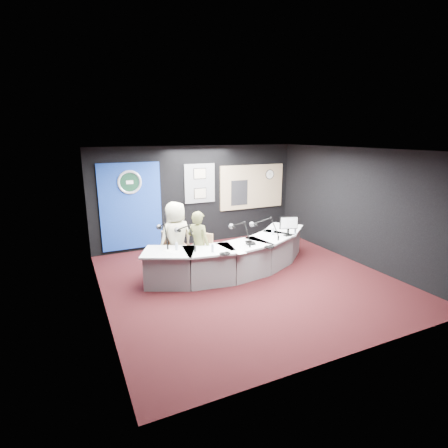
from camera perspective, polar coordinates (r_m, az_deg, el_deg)
name	(u,v)px	position (r m, az deg, el deg)	size (l,w,h in m)	color
ground	(248,280)	(7.80, 3.86, -9.04)	(6.00, 6.00, 0.00)	black
ceiling	(250,150)	(7.16, 4.25, 11.98)	(6.00, 6.00, 0.02)	silver
wall_back	(198,196)	(10.03, -4.28, 4.64)	(6.00, 0.02, 2.80)	black
wall_front	(356,265)	(5.06, 20.77, -6.27)	(6.00, 0.02, 2.80)	black
wall_left	(98,235)	(6.50, -19.83, -1.65)	(0.02, 6.00, 2.80)	black
wall_right	(356,206)	(9.16, 20.74, 2.79)	(0.02, 6.00, 2.80)	black
broadcast_desk	(234,256)	(8.09, 1.72, -5.27)	(4.50, 1.90, 0.75)	silver
backdrop_panel	(131,207)	(9.54, -14.94, 2.76)	(1.60, 0.05, 2.30)	navy
agency_seal	(130,182)	(9.39, -15.16, 6.60)	(0.63, 0.63, 0.07)	silver
seal_center	(130,182)	(9.40, -15.16, 6.60)	(0.48, 0.48, 0.01)	black
pinboard	(200,183)	(9.96, -3.98, 6.62)	(0.90, 0.04, 1.10)	slate
framed_photo_upper	(200,174)	(9.90, -3.95, 8.21)	(0.34, 0.02, 0.27)	gray
framed_photo_lower	(200,193)	(9.98, -3.89, 5.01)	(0.34, 0.02, 0.27)	gray
booth_window_frame	(252,187)	(10.71, 4.60, 6.08)	(2.12, 0.06, 1.32)	tan
booth_glow	(252,187)	(10.70, 4.63, 6.08)	(2.00, 0.02, 1.20)	#FFEBA1
equipment_rack	(239,193)	(10.50, 2.52, 5.11)	(0.55, 0.02, 0.75)	black
wall_clock	(270,174)	(10.95, 7.48, 8.04)	(0.28, 0.28, 0.01)	white
armchair_left	(177,255)	(8.04, -7.74, -5.10)	(0.48, 0.48, 0.86)	#A16E49
armchair_right	(199,258)	(7.83, -4.14, -5.53)	(0.49, 0.49, 0.87)	#A16E49
draped_jacket	(173,244)	(8.21, -8.39, -3.33)	(0.50, 0.10, 0.70)	#696459
person_man	(176,238)	(7.92, -7.84, -2.34)	(0.82, 0.53, 1.67)	beige
person_woman	(199,244)	(7.73, -4.18, -3.32)	(0.55, 0.36, 1.50)	brown
computer_monitor	(288,223)	(8.41, 10.48, 0.21)	(0.40, 0.02, 0.27)	black
desk_phone	(251,243)	(7.72, 4.38, -3.16)	(0.18, 0.15, 0.05)	black
headphones_near	(269,247)	(7.56, 7.41, -3.67)	(0.20, 0.20, 0.03)	black
headphones_far	(225,253)	(7.08, 0.13, -4.83)	(0.21, 0.21, 0.03)	black
paper_stack	(172,251)	(7.36, -8.54, -4.35)	(0.23, 0.33, 0.00)	white
notepad	(239,252)	(7.22, 2.52, -4.58)	(0.19, 0.28, 0.00)	white
boom_mic_a	(163,232)	(7.66, -9.93, -1.32)	(0.16, 0.74, 0.60)	black
boom_mic_b	(186,235)	(7.42, -6.29, -1.72)	(0.32, 0.71, 0.60)	black
boom_mic_c	(240,231)	(7.66, 2.69, -1.11)	(0.28, 0.72, 0.60)	black
boom_mic_d	(265,227)	(8.04, 6.73, -0.45)	(0.61, 0.50, 0.60)	black
water_bottles	(243,239)	(7.78, 3.14, -2.49)	(3.06, 0.61, 0.18)	silver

